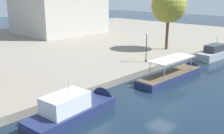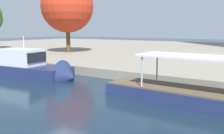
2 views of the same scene
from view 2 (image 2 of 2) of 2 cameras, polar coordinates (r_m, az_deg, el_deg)
ground_plane at (r=15.58m, az=-11.58°, el=-7.56°), size 220.00×220.00×0.00m
dock_promenade at (r=46.52m, az=20.15°, el=3.29°), size 120.00×55.00×0.82m
motor_yacht_1 at (r=23.74m, az=-18.07°, el=-0.45°), size 9.98×3.76×4.78m
tour_boat_2 at (r=14.77m, az=23.02°, el=-7.51°), size 12.45×3.00×3.81m
tree_0 at (r=38.79m, az=-10.00°, el=13.55°), size 7.94×7.94×10.96m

